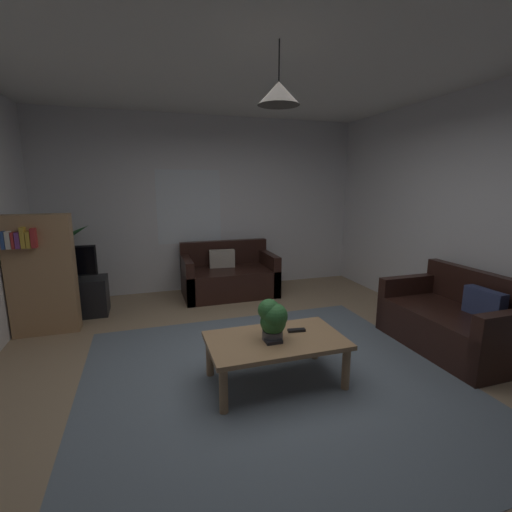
{
  "coord_description": "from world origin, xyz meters",
  "views": [
    {
      "loc": [
        -1.02,
        -2.89,
        1.74
      ],
      "look_at": [
        0.0,
        0.3,
        1.05
      ],
      "focal_mm": 24.86,
      "sensor_mm": 36.0,
      "label": 1
    }
  ],
  "objects_px": {
    "couch_under_window": "(229,277)",
    "pendant_lamp": "(279,93)",
    "bookshelf_corner": "(41,274)",
    "coffee_table": "(276,344)",
    "potted_palm_corner": "(64,271)",
    "potted_plant_on_table": "(273,318)",
    "tv": "(67,263)",
    "book_on_table_0": "(273,341)",
    "remote_on_table_0": "(297,330)",
    "tv_stand": "(71,298)",
    "couch_right_side": "(454,323)"
  },
  "relations": [
    {
      "from": "remote_on_table_0",
      "to": "book_on_table_0",
      "type": "bearing_deg",
      "value": 125.25
    },
    {
      "from": "tv",
      "to": "book_on_table_0",
      "type": "bearing_deg",
      "value": -50.49
    },
    {
      "from": "coffee_table",
      "to": "potted_palm_corner",
      "type": "distance_m",
      "value": 3.59
    },
    {
      "from": "remote_on_table_0",
      "to": "potted_palm_corner",
      "type": "xyz_separation_m",
      "value": [
        -2.4,
        2.78,
        0.08
      ]
    },
    {
      "from": "book_on_table_0",
      "to": "pendant_lamp",
      "type": "bearing_deg",
      "value": 53.3
    },
    {
      "from": "coffee_table",
      "to": "potted_palm_corner",
      "type": "xyz_separation_m",
      "value": [
        -2.16,
        2.86,
        0.15
      ]
    },
    {
      "from": "tv",
      "to": "potted_palm_corner",
      "type": "bearing_deg",
      "value": 105.73
    },
    {
      "from": "potted_plant_on_table",
      "to": "pendant_lamp",
      "type": "bearing_deg",
      "value": 14.48
    },
    {
      "from": "book_on_table_0",
      "to": "pendant_lamp",
      "type": "relative_size",
      "value": 0.3
    },
    {
      "from": "coffee_table",
      "to": "book_on_table_0",
      "type": "xyz_separation_m",
      "value": [
        -0.05,
        -0.07,
        0.07
      ]
    },
    {
      "from": "potted_plant_on_table",
      "to": "tv_stand",
      "type": "xyz_separation_m",
      "value": [
        -1.97,
        2.34,
        -0.36
      ]
    },
    {
      "from": "potted_plant_on_table",
      "to": "couch_under_window",
      "type": "bearing_deg",
      "value": 84.94
    },
    {
      "from": "potted_palm_corner",
      "to": "bookshelf_corner",
      "type": "height_order",
      "value": "bookshelf_corner"
    },
    {
      "from": "tv_stand",
      "to": "potted_palm_corner",
      "type": "height_order",
      "value": "potted_palm_corner"
    },
    {
      "from": "coffee_table",
      "to": "potted_plant_on_table",
      "type": "height_order",
      "value": "potted_plant_on_table"
    },
    {
      "from": "book_on_table_0",
      "to": "bookshelf_corner",
      "type": "bearing_deg",
      "value": 138.61
    },
    {
      "from": "couch_under_window",
      "to": "pendant_lamp",
      "type": "relative_size",
      "value": 3.1
    },
    {
      "from": "couch_right_side",
      "to": "tv_stand",
      "type": "relative_size",
      "value": 1.54
    },
    {
      "from": "book_on_table_0",
      "to": "potted_plant_on_table",
      "type": "relative_size",
      "value": 0.39
    },
    {
      "from": "tv",
      "to": "bookshelf_corner",
      "type": "relative_size",
      "value": 0.5
    },
    {
      "from": "couch_right_side",
      "to": "pendant_lamp",
      "type": "bearing_deg",
      "value": -88.66
    },
    {
      "from": "couch_right_side",
      "to": "tv_stand",
      "type": "height_order",
      "value": "couch_right_side"
    },
    {
      "from": "potted_plant_on_table",
      "to": "tv_stand",
      "type": "height_order",
      "value": "potted_plant_on_table"
    },
    {
      "from": "couch_under_window",
      "to": "pendant_lamp",
      "type": "distance_m",
      "value": 3.37
    },
    {
      "from": "couch_right_side",
      "to": "bookshelf_corner",
      "type": "distance_m",
      "value": 4.62
    },
    {
      "from": "potted_palm_corner",
      "to": "pendant_lamp",
      "type": "xyz_separation_m",
      "value": [
        2.16,
        -2.86,
        1.9
      ]
    },
    {
      "from": "coffee_table",
      "to": "potted_plant_on_table",
      "type": "xyz_separation_m",
      "value": [
        -0.03,
        -0.01,
        0.25
      ]
    },
    {
      "from": "potted_plant_on_table",
      "to": "pendant_lamp",
      "type": "relative_size",
      "value": 0.78
    },
    {
      "from": "pendant_lamp",
      "to": "coffee_table",
      "type": "bearing_deg",
      "value": 90.0
    },
    {
      "from": "coffee_table",
      "to": "tv_stand",
      "type": "height_order",
      "value": "tv_stand"
    },
    {
      "from": "couch_right_side",
      "to": "potted_palm_corner",
      "type": "bearing_deg",
      "value": -123.77
    },
    {
      "from": "pendant_lamp",
      "to": "couch_under_window",
      "type": "bearing_deg",
      "value": 85.65
    },
    {
      "from": "remote_on_table_0",
      "to": "potted_palm_corner",
      "type": "height_order",
      "value": "potted_palm_corner"
    },
    {
      "from": "couch_under_window",
      "to": "potted_plant_on_table",
      "type": "distance_m",
      "value": 2.65
    },
    {
      "from": "book_on_table_0",
      "to": "remote_on_table_0",
      "type": "height_order",
      "value": "book_on_table_0"
    },
    {
      "from": "couch_under_window",
      "to": "remote_on_table_0",
      "type": "xyz_separation_m",
      "value": [
        0.03,
        -2.53,
        0.15
      ]
    },
    {
      "from": "potted_palm_corner",
      "to": "tv",
      "type": "bearing_deg",
      "value": -74.27
    },
    {
      "from": "bookshelf_corner",
      "to": "couch_right_side",
      "type": "bearing_deg",
      "value": -22.73
    },
    {
      "from": "bookshelf_corner",
      "to": "pendant_lamp",
      "type": "xyz_separation_m",
      "value": [
        2.19,
        -1.82,
        1.69
      ]
    },
    {
      "from": "couch_under_window",
      "to": "remote_on_table_0",
      "type": "height_order",
      "value": "couch_under_window"
    },
    {
      "from": "couch_right_side",
      "to": "coffee_table",
      "type": "bearing_deg",
      "value": -88.66
    },
    {
      "from": "pendant_lamp",
      "to": "bookshelf_corner",
      "type": "bearing_deg",
      "value": 140.26
    },
    {
      "from": "bookshelf_corner",
      "to": "couch_under_window",
      "type": "bearing_deg",
      "value": 18.14
    },
    {
      "from": "couch_under_window",
      "to": "couch_right_side",
      "type": "bearing_deg",
      "value": -54.19
    },
    {
      "from": "couch_right_side",
      "to": "tv",
      "type": "distance_m",
      "value": 4.66
    },
    {
      "from": "tv_stand",
      "to": "bookshelf_corner",
      "type": "distance_m",
      "value": 0.71
    },
    {
      "from": "potted_palm_corner",
      "to": "tv_stand",
      "type": "bearing_deg",
      "value": -73.67
    },
    {
      "from": "coffee_table",
      "to": "pendant_lamp",
      "type": "xyz_separation_m",
      "value": [
        0.0,
        -0.0,
        2.05
      ]
    },
    {
      "from": "couch_right_side",
      "to": "potted_plant_on_table",
      "type": "xyz_separation_m",
      "value": [
        -2.08,
        -0.06,
        0.33
      ]
    },
    {
      "from": "tv",
      "to": "pendant_lamp",
      "type": "xyz_separation_m",
      "value": [
        2.01,
        -2.31,
        1.68
      ]
    }
  ]
}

